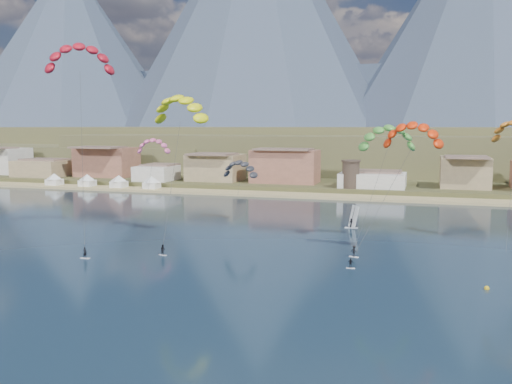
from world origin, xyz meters
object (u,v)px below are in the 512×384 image
(windsurfer, at_px, (352,221))
(watchtower, at_px, (351,174))
(kitesurfer_green, at_px, (387,135))
(kitesurfer_yellow, at_px, (180,105))
(kitesurfer_orange, at_px, (413,131))
(kitesurfer_red, at_px, (79,54))
(buoy, at_px, (487,288))

(windsurfer, bearing_deg, watchtower, 97.85)
(kitesurfer_green, bearing_deg, kitesurfer_yellow, -170.45)
(kitesurfer_yellow, relative_size, kitesurfer_green, 1.24)
(kitesurfer_orange, xyz_separation_m, windsurfer, (-11.95, 24.23, -18.62))
(watchtower, height_order, kitesurfer_yellow, kitesurfer_yellow)
(watchtower, bearing_deg, kitesurfer_orange, -76.23)
(kitesurfer_red, relative_size, buoy, 56.64)
(buoy, bearing_deg, windsurfer, 120.02)
(kitesurfer_red, height_order, kitesurfer_yellow, kitesurfer_red)
(kitesurfer_red, bearing_deg, kitesurfer_yellow, 10.26)
(watchtower, height_order, windsurfer, watchtower)
(kitesurfer_red, xyz_separation_m, kitesurfer_orange, (58.59, 0.23, -13.68))
(kitesurfer_yellow, height_order, kitesurfer_green, kitesurfer_yellow)
(kitesurfer_green, relative_size, windsurfer, 4.84)
(watchtower, xyz_separation_m, kitesurfer_green, (15.30, -71.12, 12.99))
(watchtower, height_order, kitesurfer_red, kitesurfer_red)
(kitesurfer_yellow, relative_size, windsurfer, 6.00)
(kitesurfer_red, relative_size, kitesurfer_yellow, 1.36)
(kitesurfer_yellow, bearing_deg, kitesurfer_orange, -4.35)
(kitesurfer_green, relative_size, buoy, 33.59)
(buoy, bearing_deg, kitesurfer_red, 168.60)
(kitesurfer_green, height_order, buoy, kitesurfer_green)
(watchtower, relative_size, kitesurfer_orange, 0.37)
(buoy, bearing_deg, watchtower, 107.57)
(kitesurfer_red, distance_m, kitesurfer_yellow, 20.67)
(kitesurfer_yellow, height_order, buoy, kitesurfer_yellow)
(kitesurfer_green, distance_m, buoy, 33.49)
(windsurfer, distance_m, buoy, 44.28)
(kitesurfer_orange, distance_m, buoy, 26.50)
(kitesurfer_orange, bearing_deg, buoy, -54.11)
(watchtower, distance_m, windsurfer, 56.76)
(kitesurfer_yellow, xyz_separation_m, kitesurfer_green, (36.02, 6.06, -5.19))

